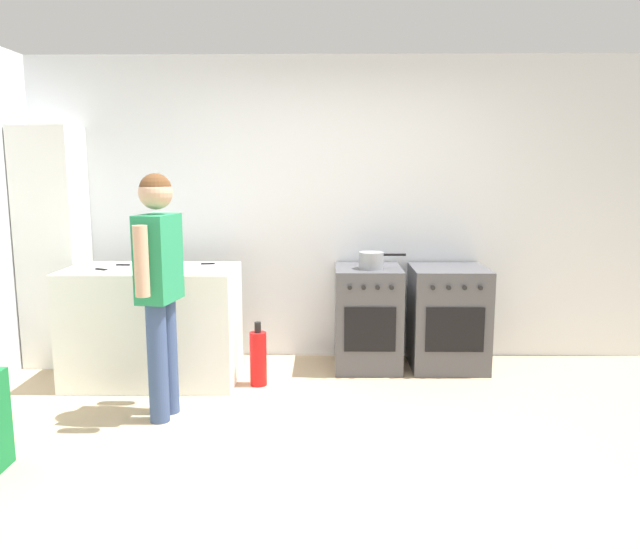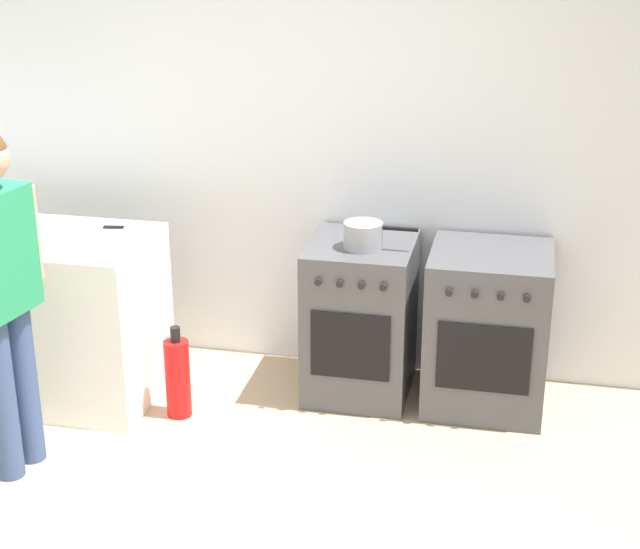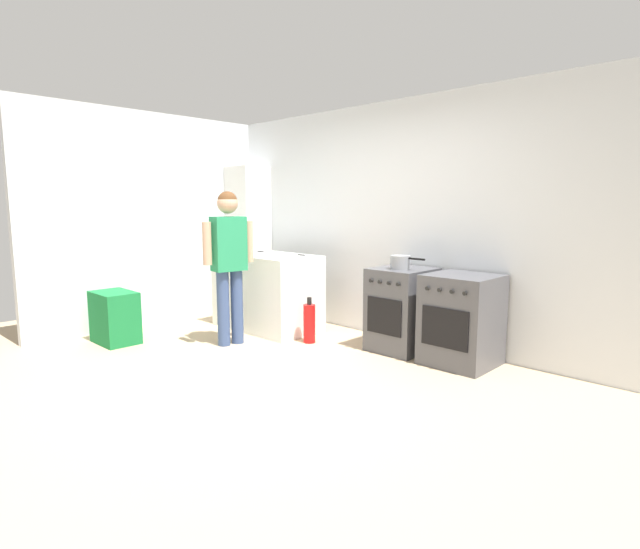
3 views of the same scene
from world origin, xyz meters
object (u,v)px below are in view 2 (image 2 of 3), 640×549
object	(u,v)px
knife_chef	(130,228)
fire_extinguisher	(178,377)
oven_right	(487,329)
oven_left	(361,318)
pot	(363,235)

from	to	relation	value
knife_chef	fire_extinguisher	size ratio (longest dim) A/B	0.62
oven_right	knife_chef	distance (m)	1.95
oven_left	fire_extinguisher	size ratio (longest dim) A/B	1.70
pot	fire_extinguisher	xyz separation A→B (m)	(-0.89, -0.41, -0.70)
oven_left	pot	bearing A→B (deg)	-73.98
pot	oven_left	bearing A→B (deg)	106.02
oven_right	knife_chef	size ratio (longest dim) A/B	2.73
pot	knife_chef	bearing A→B (deg)	-175.64
oven_left	pot	size ratio (longest dim) A/B	2.23
fire_extinguisher	knife_chef	bearing A→B (deg)	137.46
oven_right	knife_chef	bearing A→B (deg)	-174.97
oven_right	pot	bearing A→B (deg)	-173.70
oven_left	oven_right	size ratio (longest dim) A/B	1.00
knife_chef	fire_extinguisher	distance (m)	0.83
oven_left	oven_right	bearing A→B (deg)	0.00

